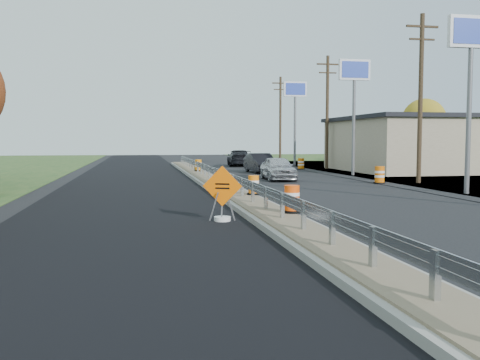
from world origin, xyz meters
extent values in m
plane|color=black|center=(0.00, 0.00, 0.00)|extent=(140.00, 140.00, 0.00)
cube|color=black|center=(-4.40, 10.00, 0.01)|extent=(7.20, 120.00, 0.01)
cube|color=gray|center=(0.00, 8.00, 0.09)|extent=(1.60, 55.00, 0.18)
cube|color=brown|center=(0.00, 8.00, 0.20)|extent=(1.25, 55.00, 0.05)
cube|color=silver|center=(0.00, -12.00, 0.58)|extent=(0.10, 0.15, 0.70)
cube|color=silver|center=(0.00, -10.00, 0.58)|extent=(0.10, 0.15, 0.70)
cube|color=silver|center=(0.00, -8.00, 0.58)|extent=(0.10, 0.15, 0.70)
cube|color=silver|center=(0.00, -6.00, 0.58)|extent=(0.10, 0.15, 0.70)
cube|color=silver|center=(0.00, -4.00, 0.58)|extent=(0.10, 0.15, 0.70)
cube|color=silver|center=(0.00, -2.00, 0.58)|extent=(0.10, 0.15, 0.70)
cube|color=silver|center=(0.00, 0.00, 0.58)|extent=(0.10, 0.15, 0.70)
cube|color=silver|center=(0.00, 2.00, 0.58)|extent=(0.10, 0.15, 0.70)
cube|color=silver|center=(0.00, 4.00, 0.58)|extent=(0.10, 0.15, 0.70)
cube|color=silver|center=(0.00, 6.00, 0.58)|extent=(0.10, 0.15, 0.70)
cube|color=silver|center=(0.00, 8.00, 0.58)|extent=(0.10, 0.15, 0.70)
cube|color=silver|center=(0.00, 10.00, 0.58)|extent=(0.10, 0.15, 0.70)
cube|color=silver|center=(0.00, 12.00, 0.58)|extent=(0.10, 0.15, 0.70)
cube|color=silver|center=(0.00, 14.00, 0.58)|extent=(0.10, 0.15, 0.70)
cube|color=silver|center=(0.00, 16.00, 0.58)|extent=(0.10, 0.15, 0.70)
cube|color=silver|center=(0.00, 18.00, 0.58)|extent=(0.10, 0.15, 0.70)
cube|color=silver|center=(0.00, 20.00, 0.58)|extent=(0.10, 0.15, 0.70)
cube|color=silver|center=(0.00, 22.00, 0.58)|extent=(0.10, 0.15, 0.70)
cube|color=silver|center=(0.00, 24.00, 0.58)|extent=(0.10, 0.15, 0.70)
cube|color=silver|center=(0.00, 26.00, 0.58)|extent=(0.10, 0.15, 0.70)
cube|color=silver|center=(0.00, 28.00, 0.58)|extent=(0.10, 0.15, 0.70)
cube|color=silver|center=(0.00, 30.00, 0.58)|extent=(0.10, 0.15, 0.70)
cube|color=silver|center=(0.00, 32.00, 0.58)|extent=(0.10, 0.15, 0.70)
cube|color=silver|center=(0.00, 9.00, 0.78)|extent=(0.04, 46.00, 0.34)
cube|color=silver|center=(0.00, 9.00, 0.70)|extent=(0.06, 46.00, 0.03)
cube|color=silver|center=(0.00, 9.00, 0.86)|extent=(0.06, 46.00, 0.03)
cube|color=tan|center=(21.00, 20.00, 2.00)|extent=(18.00, 12.00, 4.00)
cube|color=black|center=(21.00, 20.00, 4.12)|extent=(18.50, 12.50, 0.30)
cube|color=black|center=(12.05, 20.00, 1.60)|extent=(0.08, 7.20, 2.20)
cylinder|color=slate|center=(10.50, 3.00, 3.40)|extent=(0.22, 0.22, 6.80)
cube|color=white|center=(10.50, 3.00, 7.20)|extent=(2.20, 0.25, 1.40)
cube|color=#263FB2|center=(10.50, 3.00, 7.20)|extent=(1.90, 0.30, 1.10)
cylinder|color=slate|center=(10.50, 16.00, 3.40)|extent=(0.22, 0.22, 6.80)
cube|color=white|center=(10.50, 16.00, 7.20)|extent=(2.20, 0.25, 1.40)
cube|color=#263FB2|center=(10.50, 16.00, 7.20)|extent=(1.90, 0.30, 1.10)
cylinder|color=slate|center=(10.50, 30.00, 3.40)|extent=(0.22, 0.22, 6.80)
cube|color=white|center=(10.50, 30.00, 7.20)|extent=(2.20, 0.25, 1.40)
cube|color=#263FB2|center=(10.50, 30.00, 7.20)|extent=(1.90, 0.30, 1.10)
cylinder|color=#473523|center=(11.50, 9.00, 4.70)|extent=(0.26, 0.26, 9.40)
cube|color=#473523|center=(11.50, 9.00, 8.70)|extent=(1.90, 0.12, 0.12)
cube|color=#473523|center=(11.50, 9.00, 8.00)|extent=(1.50, 0.10, 0.10)
cylinder|color=#473523|center=(11.50, 24.00, 4.70)|extent=(0.26, 0.26, 9.40)
cube|color=#473523|center=(11.50, 24.00, 8.70)|extent=(1.90, 0.12, 0.12)
cube|color=#473523|center=(11.50, 24.00, 8.00)|extent=(1.50, 0.10, 0.10)
cylinder|color=#473523|center=(11.50, 39.00, 4.70)|extent=(0.26, 0.26, 9.40)
cube|color=#473523|center=(11.50, 39.00, 8.70)|extent=(1.90, 0.12, 0.12)
cube|color=#473523|center=(11.50, 39.00, 8.00)|extent=(1.50, 0.10, 0.10)
cylinder|color=#473523|center=(26.00, 34.00, 1.54)|extent=(0.36, 0.36, 3.08)
sphere|color=#B69327|center=(26.00, 34.00, 4.55)|extent=(4.62, 4.62, 4.62)
cylinder|color=white|center=(-1.56, -2.91, 0.07)|extent=(0.51, 0.51, 0.14)
cube|color=slate|center=(-1.81, -2.91, 0.45)|extent=(0.29, 0.15, 0.87)
cube|color=slate|center=(-1.31, -2.91, 0.45)|extent=(0.29, 0.15, 0.87)
cube|color=slate|center=(-1.56, -2.87, 0.45)|extent=(0.12, 0.22, 0.89)
cube|color=#EA6004|center=(-1.56, -2.91, 1.06)|extent=(1.13, 0.50, 1.21)
cube|color=black|center=(-1.56, -2.93, 1.13)|extent=(0.40, 0.18, 0.05)
cube|color=black|center=(-1.56, -2.93, 1.00)|extent=(0.40, 0.18, 0.05)
cylinder|color=black|center=(0.55, -3.08, 0.27)|extent=(0.57, 0.57, 0.08)
cylinder|color=#F84D0A|center=(0.55, -3.08, 0.67)|extent=(0.46, 0.46, 0.80)
cylinder|color=white|center=(0.55, -3.08, 0.80)|extent=(0.47, 0.47, 0.10)
cylinder|color=white|center=(0.55, -3.08, 0.59)|extent=(0.47, 0.47, 0.10)
cylinder|color=black|center=(0.55, 2.41, 0.27)|extent=(0.53, 0.53, 0.07)
cylinder|color=orange|center=(0.55, 2.41, 0.64)|extent=(0.43, 0.43, 0.75)
cylinder|color=white|center=(0.55, 2.41, 0.76)|extent=(0.44, 0.44, 0.10)
cylinder|color=white|center=(0.55, 2.41, 0.57)|extent=(0.44, 0.44, 0.10)
cylinder|color=black|center=(0.17, 19.20, 0.27)|extent=(0.56, 0.56, 0.08)
cylinder|color=orange|center=(0.17, 19.20, 0.66)|extent=(0.45, 0.45, 0.79)
cylinder|color=white|center=(0.17, 19.20, 0.79)|extent=(0.46, 0.46, 0.10)
cylinder|color=white|center=(0.17, 19.20, 0.59)|extent=(0.46, 0.46, 0.10)
cylinder|color=black|center=(9.20, 9.12, 0.04)|extent=(0.67, 0.67, 0.09)
cylinder|color=orange|center=(9.20, 9.12, 0.51)|extent=(0.53, 0.53, 0.93)
cylinder|color=white|center=(9.20, 9.12, 0.67)|extent=(0.55, 0.55, 0.12)
cylinder|color=white|center=(9.20, 9.12, 0.42)|extent=(0.55, 0.55, 0.12)
cylinder|color=black|center=(9.20, 23.81, 0.04)|extent=(0.64, 0.64, 0.09)
cylinder|color=orange|center=(9.20, 23.81, 0.49)|extent=(0.51, 0.51, 0.90)
cylinder|color=white|center=(9.20, 23.81, 0.64)|extent=(0.53, 0.53, 0.12)
cylinder|color=white|center=(9.20, 23.81, 0.41)|extent=(0.53, 0.53, 0.12)
imported|color=#BAB9BF|center=(4.34, 12.87, 0.73)|extent=(1.93, 4.34, 1.45)
imported|color=black|center=(4.93, 20.18, 0.73)|extent=(1.78, 4.48, 1.45)
imported|color=black|center=(5.31, 30.91, 0.75)|extent=(2.74, 5.41, 1.51)
camera|label=1|loc=(-4.01, -18.62, 2.44)|focal=40.00mm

